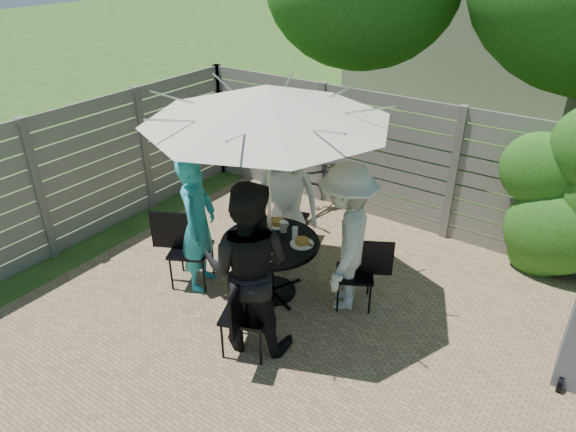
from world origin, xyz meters
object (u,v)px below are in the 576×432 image
Objects in this scene: patio_table at (270,257)px; chair_right at (355,286)px; coffee_cup at (283,227)px; plate_back at (278,223)px; glass_left at (244,237)px; glass_back at (266,223)px; syrup_jug at (266,231)px; chair_back at (289,231)px; bicycle at (314,181)px; umbrella at (267,103)px; plate_left at (238,235)px; person_left at (198,225)px; plate_right at (302,242)px; person_right at (346,239)px; plate_front at (261,256)px; person_back at (286,198)px; glass_right at (295,233)px; glass_front at (273,249)px; chair_front at (246,328)px; person_front at (248,268)px; chair_left at (191,263)px.

patio_table is 1.70× the size of chair_right.
plate_back is at bearing 147.68° from coffee_cup.
glass_back is at bearing 89.14° from glass_left.
syrup_jug reaches higher than patio_table.
glass_back reaches higher than patio_table.
bicycle reaches higher than chair_back.
coffee_cup is at bearing 68.88° from syrup_jug.
chair_right is at bearing 22.24° from umbrella.
syrup_jug reaches higher than plate_left.
chair_back is at bearing -59.91° from bicycle.
person_left reaches higher than plate_right.
person_right is 0.48m from plate_right.
person_right reaches higher than plate_right.
chair_right is 3.20× the size of plate_front.
coffee_cup is at bearing -21.07° from chair_right.
plate_front is at bearing -66.55° from person_right.
person_back is (0.05, -0.13, 0.55)m from chair_back.
plate_left is 0.72m from plate_right.
patio_table is 0.85× the size of person_back.
coffee_cup is at bearing -106.77° from person_right.
person_right is 6.48× the size of plate_front.
chair_right is at bearing 22.24° from patio_table.
bicycle reaches higher than plate_back.
plate_left is at bearing -157.86° from patio_table.
plate_front is 0.53m from glass_right.
glass_right reaches higher than plate_front.
glass_front is (0.56, -1.10, 0.50)m from chair_back.
chair_front is 1.29m from coffee_cup.
plate_left reaches higher than patio_table.
person_back is 6.37× the size of plate_back.
glass_left is (-0.01, -0.40, 0.00)m from glass_back.
chair_back is at bearing 132.51° from plate_right.
plate_front is at bearing -77.64° from coffee_cup.
chair_right is 0.61m from person_right.
patio_table is 0.72× the size of bicycle.
umbrella is at bearing 0.25° from chair_front.
glass_front is at bearing -90.86° from glass_right.
chair_right is (0.53, 1.26, -0.03)m from chair_front.
bicycle is (-0.53, 1.64, -0.22)m from plate_back.
chair_back is at bearing 112.01° from plate_back.
patio_table is 0.43m from plate_right.
glass_right is 1.17× the size of coffee_cup.
person_front is at bearing -55.95° from bicycle.
umbrella is at bearing 44.14° from glass_left.
chair_back reaches higher than syrup_jug.
chair_left is 1.13m from plate_front.
plate_left is at bearing -157.86° from plate_right.
plate_back is at bearing 65.89° from glass_back.
chair_right is at bearing 42.71° from plate_front.
person_left reaches higher than glass_back.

